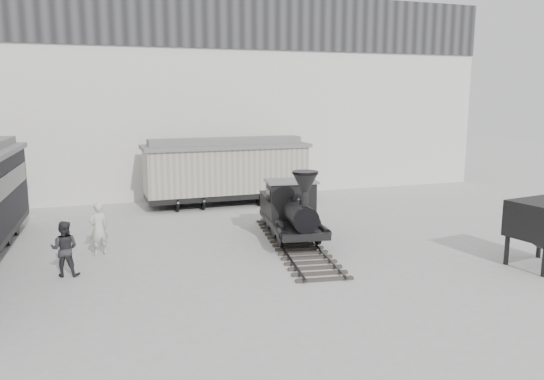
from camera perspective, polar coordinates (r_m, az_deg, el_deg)
name	(u,v)px	position (r m, az deg, el deg)	size (l,w,h in m)	color
ground	(303,277)	(16.59, 3.31, -9.37)	(90.00, 90.00, 0.00)	#9E9E9B
north_wall	(202,95)	(30.04, -7.59, 10.07)	(34.00, 2.51, 11.00)	silver
locomotive	(292,214)	(20.28, 2.21, -2.58)	(3.00, 8.42, 2.91)	black
boxcar	(226,170)	(27.13, -4.93, 2.18)	(8.43, 2.71, 3.44)	black
visitor_a	(99,229)	(19.51, -18.16, -3.98)	(0.69, 0.45, 1.90)	beige
visitor_b	(65,249)	(17.65, -21.42, -5.89)	(0.85, 0.66, 1.75)	#2B2B2E
coal_hopper	(544,224)	(19.29, 27.24, -3.31)	(2.23, 1.93, 2.19)	black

